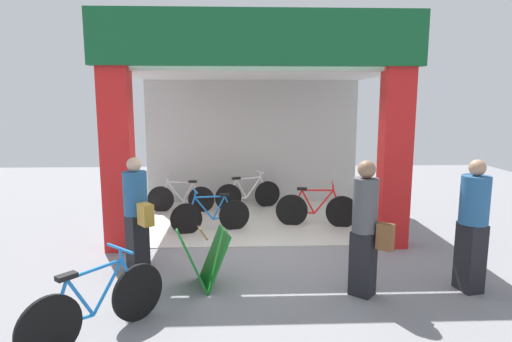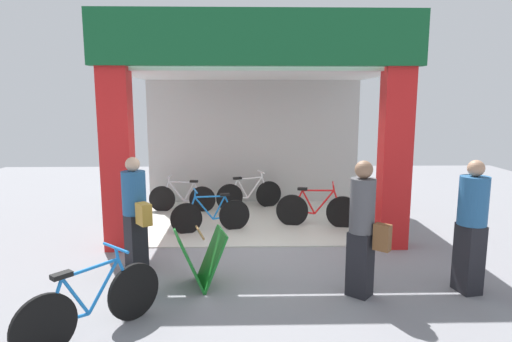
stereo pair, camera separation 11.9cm
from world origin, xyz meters
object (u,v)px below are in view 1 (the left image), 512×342
at_px(pedestrian_1, 365,228).
at_px(bicycle_inside_0, 211,215).
at_px(bicycle_inside_1, 316,209).
at_px(sandwich_board_sign, 203,259).
at_px(bicycle_inside_2, 181,198).
at_px(pedestrian_2, 137,213).
at_px(pedestrian_0, 473,224).
at_px(bicycle_parked_0, 97,305).
at_px(bicycle_inside_3, 248,194).

bearing_deg(pedestrian_1, bicycle_inside_0, 127.65).
relative_size(bicycle_inside_0, bicycle_inside_1, 0.92).
relative_size(bicycle_inside_1, sandwich_board_sign, 2.05).
relative_size(bicycle_inside_2, pedestrian_2, 0.89).
bearing_deg(pedestrian_2, bicycle_inside_0, 62.24).
distance_m(bicycle_inside_1, pedestrian_2, 3.59).
relative_size(bicycle_inside_2, pedestrian_0, 0.86).
distance_m(bicycle_inside_1, bicycle_inside_2, 2.99).
height_order(pedestrian_0, pedestrian_1, pedestrian_1).
bearing_deg(bicycle_parked_0, pedestrian_2, 89.83).
distance_m(sandwich_board_sign, pedestrian_2, 1.23).
bearing_deg(pedestrian_2, bicycle_parked_0, -90.17).
xyz_separation_m(bicycle_inside_1, bicycle_parked_0, (-2.93, -3.86, 0.01)).
xyz_separation_m(bicycle_inside_3, bicycle_parked_0, (-1.64, -5.29, 0.02)).
distance_m(bicycle_parked_0, pedestrian_2, 1.89).
bearing_deg(bicycle_inside_2, bicycle_parked_0, -92.19).
bearing_deg(sandwich_board_sign, bicycle_inside_3, 80.67).
xyz_separation_m(bicycle_parked_0, sandwich_board_sign, (0.98, 1.22, 0.01)).
bearing_deg(bicycle_inside_3, bicycle_parked_0, -107.26).
height_order(bicycle_inside_1, pedestrian_0, pedestrian_0).
xyz_separation_m(bicycle_inside_0, bicycle_inside_1, (2.00, 0.28, 0.02)).
bearing_deg(pedestrian_0, bicycle_parked_0, -167.40).
relative_size(bicycle_inside_1, bicycle_inside_3, 1.07).
height_order(bicycle_inside_2, bicycle_parked_0, bicycle_parked_0).
relative_size(pedestrian_0, pedestrian_2, 1.04).
relative_size(bicycle_inside_3, pedestrian_0, 0.86).
distance_m(bicycle_inside_3, pedestrian_0, 5.14).
relative_size(bicycle_inside_2, bicycle_inside_3, 1.00).
xyz_separation_m(bicycle_inside_3, pedestrian_0, (2.74, -4.31, 0.54)).
relative_size(bicycle_inside_3, sandwich_board_sign, 1.92).
bearing_deg(bicycle_inside_2, sandwich_board_sign, -78.47).
bearing_deg(bicycle_inside_1, pedestrian_1, -88.67).
height_order(bicycle_inside_3, pedestrian_2, pedestrian_2).
bearing_deg(pedestrian_1, bicycle_parked_0, -163.30).
bearing_deg(sandwich_board_sign, pedestrian_2, 148.18).
distance_m(bicycle_parked_0, pedestrian_1, 3.17).
distance_m(bicycle_inside_2, sandwich_board_sign, 3.92).
height_order(bicycle_inside_2, bicycle_inside_3, bicycle_inside_3).
bearing_deg(bicycle_inside_0, pedestrian_2, -117.76).
distance_m(bicycle_inside_0, pedestrian_2, 2.05).
height_order(bicycle_inside_3, pedestrian_0, pedestrian_0).
bearing_deg(bicycle_inside_2, pedestrian_1, -56.03).
distance_m(bicycle_parked_0, sandwich_board_sign, 1.56).
height_order(bicycle_inside_0, bicycle_inside_2, bicycle_inside_0).
bearing_deg(bicycle_inside_0, bicycle_inside_2, 116.41).
bearing_deg(bicycle_inside_2, pedestrian_0, -44.24).
bearing_deg(bicycle_inside_3, sandwich_board_sign, -99.33).
height_order(bicycle_inside_0, sandwich_board_sign, bicycle_inside_0).
relative_size(sandwich_board_sign, pedestrian_1, 0.45).
distance_m(pedestrian_0, pedestrian_2, 4.46).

